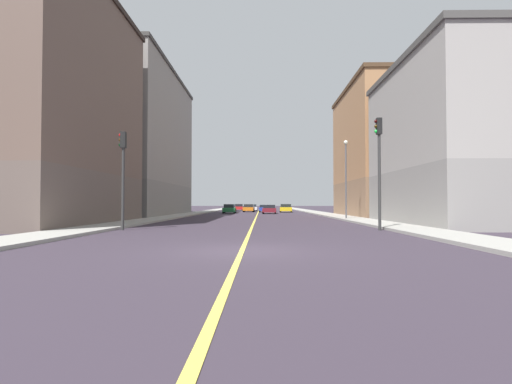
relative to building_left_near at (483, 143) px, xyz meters
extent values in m
plane|color=#342B37|center=(-16.07, -15.79, -5.72)|extent=(400.00, 400.00, 0.00)
cube|color=#9E9B93|center=(-7.27, 33.21, -5.65)|extent=(2.63, 168.00, 0.15)
cube|color=#9E9B93|center=(-24.87, 33.21, -5.65)|extent=(2.63, 168.00, 0.15)
cube|color=#E5D14C|center=(-16.07, 33.21, -5.72)|extent=(0.16, 154.00, 0.01)
cube|color=gray|center=(0.00, 0.00, -3.83)|extent=(11.90, 15.25, 3.80)
cube|color=#9E9993|center=(0.00, 0.00, 1.69)|extent=(11.90, 15.25, 7.23)
cube|color=#474442|center=(0.00, 0.00, 5.51)|extent=(12.20, 15.55, 0.40)
cube|color=#8F6B4F|center=(0.00, 17.26, -3.77)|extent=(11.90, 16.82, 3.90)
cube|color=#A8754C|center=(0.00, 17.26, 3.25)|extent=(11.90, 16.82, 10.16)
cube|color=#4B3422|center=(0.00, 17.26, 8.53)|extent=(12.20, 17.12, 0.40)
cube|color=brown|center=(-32.14, -0.66, -3.94)|extent=(11.90, 16.74, 3.58)
cube|color=brown|center=(-32.14, -0.66, 4.09)|extent=(11.90, 16.74, 12.47)
cube|color=slate|center=(-32.14, 21.29, -3.83)|extent=(11.90, 23.97, 3.79)
cube|color=gray|center=(-32.14, 21.29, 4.80)|extent=(11.90, 23.97, 13.47)
cube|color=#3B3937|center=(-32.14, 21.29, 11.74)|extent=(12.20, 24.27, 0.40)
cylinder|color=#2D2D2D|center=(-8.99, -6.15, -3.08)|extent=(0.16, 0.16, 5.29)
cube|color=black|center=(-8.99, -6.15, 0.02)|extent=(0.28, 0.32, 0.90)
sphere|color=#320404|center=(-9.15, -6.15, 0.29)|extent=(0.20, 0.20, 0.20)
sphere|color=#352204|center=(-9.15, -6.15, 0.01)|extent=(0.20, 0.20, 0.20)
sphere|color=green|center=(-9.15, -6.15, -0.27)|extent=(0.20, 0.20, 0.20)
cylinder|color=#2D2D2D|center=(-23.16, -6.15, -3.44)|extent=(0.16, 0.16, 4.57)
cube|color=black|center=(-23.16, -6.15, -0.71)|extent=(0.28, 0.32, 0.90)
sphere|color=red|center=(-23.32, -6.15, -0.44)|extent=(0.20, 0.20, 0.20)
sphere|color=#352204|center=(-23.32, -6.15, -0.72)|extent=(0.20, 0.20, 0.20)
sphere|color=black|center=(-23.32, -6.15, -1.00)|extent=(0.20, 0.20, 0.20)
cylinder|color=#4C4C51|center=(-7.99, 7.65, -2.27)|extent=(0.14, 0.14, 6.61)
sphere|color=#EAEACC|center=(-7.99, 7.65, 1.18)|extent=(0.36, 0.36, 0.36)
cube|color=white|center=(-17.29, 48.21, -5.22)|extent=(1.85, 4.27, 0.56)
cube|color=black|center=(-17.29, 48.33, -4.71)|extent=(1.58, 2.12, 0.47)
cylinder|color=black|center=(-18.11, 49.50, -5.40)|extent=(0.24, 0.65, 0.64)
cylinder|color=black|center=(-16.53, 49.54, -5.40)|extent=(0.24, 0.65, 0.64)
cylinder|color=black|center=(-18.05, 46.88, -5.40)|extent=(0.24, 0.65, 0.64)
cylinder|color=black|center=(-16.47, 46.92, -5.40)|extent=(0.24, 0.65, 0.64)
cube|color=gold|center=(-11.58, 37.70, -5.20)|extent=(2.10, 4.32, 0.61)
cube|color=black|center=(-11.58, 37.78, -4.64)|extent=(1.75, 1.90, 0.50)
cylinder|color=black|center=(-12.38, 39.06, -5.40)|extent=(0.25, 0.65, 0.64)
cylinder|color=black|center=(-10.65, 38.97, -5.40)|extent=(0.25, 0.65, 0.64)
cylinder|color=black|center=(-12.51, 36.43, -5.40)|extent=(0.25, 0.65, 0.64)
cylinder|color=black|center=(-10.78, 36.35, -5.40)|extent=(0.25, 0.65, 0.64)
cube|color=#23389E|center=(-15.05, 39.30, -5.22)|extent=(1.80, 4.13, 0.56)
cube|color=black|center=(-15.05, 39.48, -4.73)|extent=(1.56, 2.14, 0.42)
cylinder|color=black|center=(-15.81, 40.59, -5.40)|extent=(0.23, 0.64, 0.64)
cylinder|color=black|center=(-14.24, 40.56, -5.40)|extent=(0.23, 0.64, 0.64)
cylinder|color=black|center=(-15.86, 38.04, -5.40)|extent=(0.23, 0.64, 0.64)
cylinder|color=black|center=(-14.29, 38.01, -5.40)|extent=(0.23, 0.64, 0.64)
cube|color=maroon|center=(-14.42, 28.84, -5.22)|extent=(1.95, 4.20, 0.58)
cube|color=black|center=(-14.42, 28.78, -4.70)|extent=(1.68, 2.03, 0.46)
cylinder|color=black|center=(-15.25, 30.15, -5.40)|extent=(0.23, 0.64, 0.64)
cylinder|color=black|center=(-13.54, 30.12, -5.40)|extent=(0.23, 0.64, 0.64)
cylinder|color=black|center=(-15.30, 27.57, -5.40)|extent=(0.23, 0.64, 0.64)
cylinder|color=black|center=(-13.60, 27.53, -5.40)|extent=(0.23, 0.64, 0.64)
cube|color=red|center=(-20.10, 53.10, -5.22)|extent=(1.90, 4.05, 0.58)
cube|color=black|center=(-20.10, 53.09, -4.68)|extent=(1.64, 1.80, 0.50)
cylinder|color=black|center=(-20.90, 54.36, -5.40)|extent=(0.23, 0.64, 0.64)
cylinder|color=black|center=(-19.25, 54.32, -5.40)|extent=(0.23, 0.64, 0.64)
cylinder|color=black|center=(-20.96, 51.87, -5.40)|extent=(0.23, 0.64, 0.64)
cylinder|color=black|center=(-19.30, 51.84, -5.40)|extent=(0.23, 0.64, 0.64)
cube|color=orange|center=(-17.68, 40.33, -5.21)|extent=(1.89, 4.51, 0.59)
cube|color=black|center=(-17.68, 40.25, -4.67)|extent=(1.60, 2.02, 0.49)
cylinder|color=black|center=(-18.42, 41.74, -5.40)|extent=(0.24, 0.65, 0.64)
cylinder|color=black|center=(-16.84, 41.68, -5.40)|extent=(0.24, 0.65, 0.64)
cylinder|color=black|center=(-18.51, 38.98, -5.40)|extent=(0.24, 0.65, 0.64)
cylinder|color=black|center=(-16.94, 38.92, -5.40)|extent=(0.24, 0.65, 0.64)
cube|color=#1E6B38|center=(-20.20, 30.92, -5.21)|extent=(1.79, 4.01, 0.59)
cube|color=black|center=(-20.20, 30.91, -4.65)|extent=(1.57, 1.75, 0.52)
cylinder|color=black|center=(-21.01, 32.16, -5.40)|extent=(0.22, 0.64, 0.64)
cylinder|color=black|center=(-19.40, 32.16, -5.40)|extent=(0.22, 0.64, 0.64)
cylinder|color=black|center=(-21.00, 29.68, -5.40)|extent=(0.22, 0.64, 0.64)
cylinder|color=black|center=(-19.39, 29.68, -5.40)|extent=(0.22, 0.64, 0.64)
camera|label=1|loc=(-15.44, -28.64, -4.22)|focal=28.67mm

